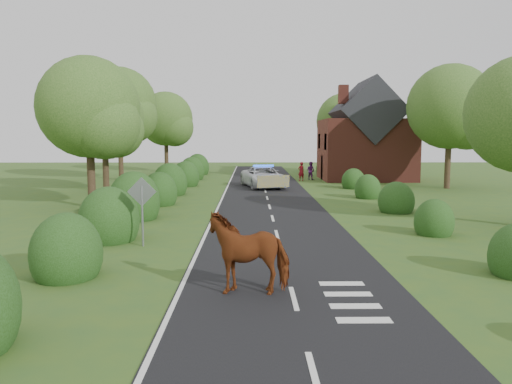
{
  "coord_description": "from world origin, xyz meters",
  "views": [
    {
      "loc": [
        -1.06,
        -15.92,
        4.01
      ],
      "look_at": [
        -0.81,
        8.09,
        1.3
      ],
      "focal_mm": 35.0,
      "sensor_mm": 36.0,
      "label": 1
    }
  ],
  "objects_px": {
    "road_sign": "(142,201)",
    "police_van": "(263,177)",
    "cow": "(249,257)",
    "pedestrian_red": "(301,171)",
    "pedestrian_purple": "(311,171)"
  },
  "relations": [
    {
      "from": "road_sign",
      "to": "cow",
      "type": "relative_size",
      "value": 1.04
    },
    {
      "from": "road_sign",
      "to": "pedestrian_red",
      "type": "height_order",
      "value": "road_sign"
    },
    {
      "from": "police_van",
      "to": "cow",
      "type": "bearing_deg",
      "value": -105.17
    },
    {
      "from": "cow",
      "to": "pedestrian_red",
      "type": "xyz_separation_m",
      "value": [
        4.56,
        31.77,
        -0.02
      ]
    },
    {
      "from": "cow",
      "to": "pedestrian_purple",
      "type": "xyz_separation_m",
      "value": [
        5.56,
        33.0,
        -0.04
      ]
    },
    {
      "from": "pedestrian_purple",
      "to": "cow",
      "type": "bearing_deg",
      "value": 119.84
    },
    {
      "from": "road_sign",
      "to": "cow",
      "type": "height_order",
      "value": "road_sign"
    },
    {
      "from": "road_sign",
      "to": "pedestrian_red",
      "type": "relative_size",
      "value": 1.49
    },
    {
      "from": "road_sign",
      "to": "pedestrian_red",
      "type": "xyz_separation_m",
      "value": [
        8.45,
        26.54,
        -0.81
      ]
    },
    {
      "from": "police_van",
      "to": "pedestrian_red",
      "type": "height_order",
      "value": "police_van"
    },
    {
      "from": "road_sign",
      "to": "cow",
      "type": "bearing_deg",
      "value": -53.42
    },
    {
      "from": "cow",
      "to": "pedestrian_purple",
      "type": "distance_m",
      "value": 33.46
    },
    {
      "from": "road_sign",
      "to": "pedestrian_purple",
      "type": "relative_size",
      "value": 1.53
    },
    {
      "from": "road_sign",
      "to": "police_van",
      "type": "distance_m",
      "value": 21.49
    },
    {
      "from": "pedestrian_red",
      "to": "cow",
      "type": "bearing_deg",
      "value": 55.03
    }
  ]
}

